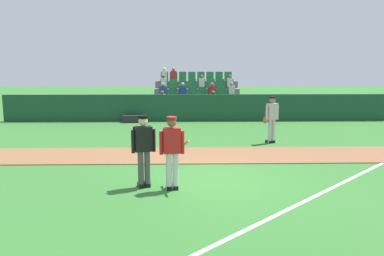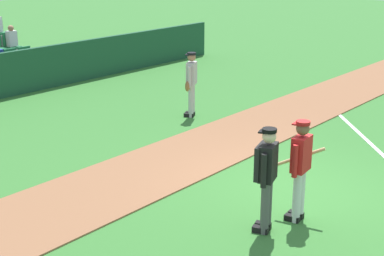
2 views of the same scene
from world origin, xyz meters
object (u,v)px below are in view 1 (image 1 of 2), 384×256
Objects in this scene: umpire_home_plate at (143,147)px; equipment_bag at (132,119)px; runner_grey_jersey at (272,118)px; batter_red_jersey at (172,150)px.

umpire_home_plate is 1.96× the size of equipment_bag.
runner_grey_jersey is 1.96× the size of equipment_bag.
umpire_home_plate and runner_grey_jersey have the same top height.
batter_red_jersey and runner_grey_jersey have the same top height.
equipment_bag is at bearing 102.51° from batter_red_jersey.
equipment_bag is at bearing 99.07° from umpire_home_plate.
batter_red_jersey is 10.92m from equipment_bag.
umpire_home_plate is at bearing -80.93° from equipment_bag.
runner_grey_jersey is (3.55, 5.38, -0.01)m from batter_red_jersey.
batter_red_jersey is 0.73m from umpire_home_plate.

